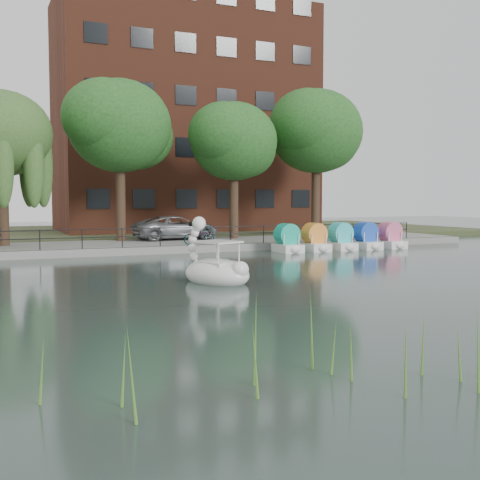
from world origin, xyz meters
TOP-DOWN VIEW (x-y plane):
  - ground_plane at (0.00, 0.00)m, footprint 120.00×120.00m
  - promenade at (0.00, 16.00)m, footprint 40.00×6.00m
  - kerb at (0.00, 13.05)m, footprint 40.00×0.25m
  - land_strip at (0.00, 30.00)m, footprint 60.00×22.00m
  - railing at (0.00, 13.25)m, footprint 32.00×0.05m
  - apartment_building at (7.00, 29.97)m, footprint 20.00×10.07m
  - willow_mid at (-7.50, 17.00)m, footprint 5.32×5.32m
  - broadleaf_center at (-1.00, 18.00)m, footprint 6.00×6.00m
  - broadleaf_right at (6.00, 17.50)m, footprint 5.40×5.40m
  - broadleaf_far at (12.50, 18.50)m, footprint 6.30×6.30m
  - minivan at (2.30, 17.74)m, footprint 3.21×6.15m
  - bicycle at (2.30, 13.69)m, footprint 0.61×1.72m
  - swan_boat at (-1.25, 2.12)m, footprint 2.58×3.11m
  - pedal_boat_row at (9.95, 11.44)m, footprint 7.95×1.70m

SIDE VIEW (x-z plane):
  - ground_plane at x=0.00m, z-range 0.00..0.00m
  - land_strip at x=0.00m, z-range 0.00..0.36m
  - promenade at x=0.00m, z-range 0.00..0.40m
  - kerb at x=0.00m, z-range 0.00..0.40m
  - swan_boat at x=-1.25m, z-range -0.64..1.63m
  - pedal_boat_row at x=9.95m, z-range -0.09..1.31m
  - bicycle at x=2.30m, z-range 0.40..1.40m
  - railing at x=0.00m, z-range 0.65..1.65m
  - minivan at x=2.30m, z-range 0.40..2.05m
  - willow_mid at x=-7.50m, z-range 2.17..10.32m
  - broadleaf_right at x=6.00m, z-range 2.22..10.55m
  - broadleaf_center at x=-1.00m, z-range 2.44..11.69m
  - broadleaf_far at x=12.50m, z-range 2.54..12.25m
  - apartment_building at x=7.00m, z-range 0.36..18.36m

